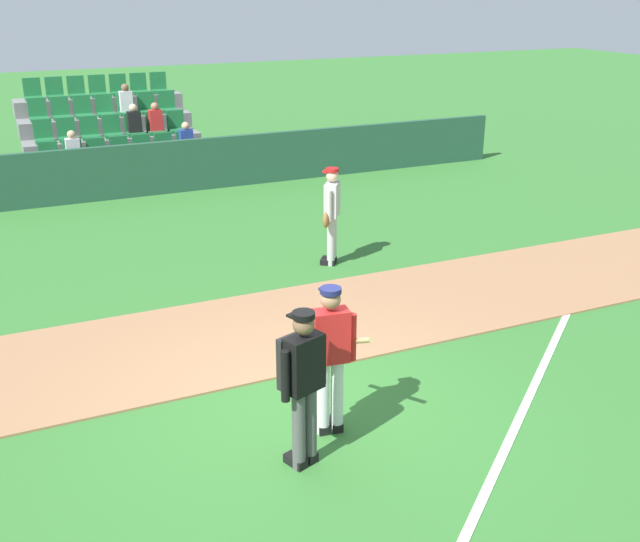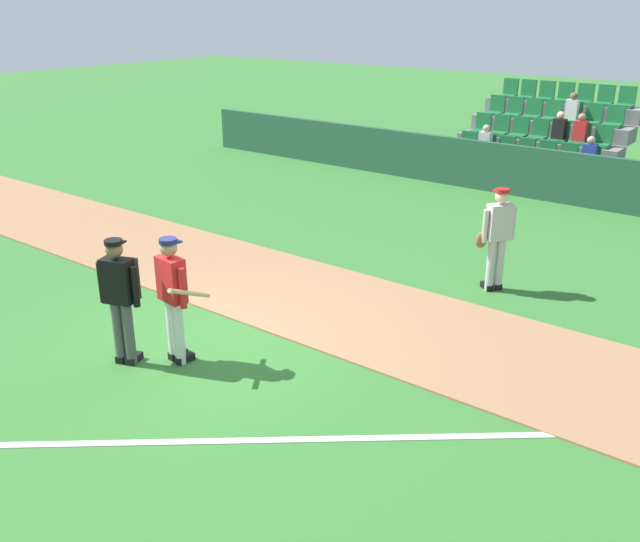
# 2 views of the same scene
# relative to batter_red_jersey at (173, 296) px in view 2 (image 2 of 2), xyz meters

# --- Properties ---
(ground_plane) EXTENTS (80.00, 80.00, 0.00)m
(ground_plane) POSITION_rel_batter_red_jersey_xyz_m (-0.05, 0.51, -0.97)
(ground_plane) COLOR #33702D
(infield_dirt_path) EXTENTS (28.00, 2.76, 0.03)m
(infield_dirt_path) POSITION_rel_batter_red_jersey_xyz_m (-0.05, 2.75, -0.95)
(infield_dirt_path) COLOR #9E704C
(infield_dirt_path) RESTS_ON ground
(foul_line_chalk) EXTENTS (9.35, 7.68, 0.01)m
(foul_line_chalk) POSITION_rel_batter_red_jersey_xyz_m (2.95, 0.01, -0.96)
(foul_line_chalk) COLOR white
(foul_line_chalk) RESTS_ON ground
(dugout_fence) EXTENTS (20.00, 0.16, 1.25)m
(dugout_fence) POSITION_rel_batter_red_jersey_xyz_m (-0.05, 10.99, -0.34)
(dugout_fence) COLOR #234C38
(dugout_fence) RESTS_ON ground
(stadium_bleachers) EXTENTS (4.45, 3.80, 2.45)m
(stadium_bleachers) POSITION_rel_batter_red_jersey_xyz_m (-0.03, 13.28, -0.23)
(stadium_bleachers) COLOR slate
(stadium_bleachers) RESTS_ON ground
(batter_red_jersey) EXTENTS (0.65, 0.79, 1.76)m
(batter_red_jersey) POSITION_rel_batter_red_jersey_xyz_m (0.00, 0.00, 0.00)
(batter_red_jersey) COLOR silver
(batter_red_jersey) RESTS_ON ground
(umpire_home_plate) EXTENTS (0.56, 0.40, 1.76)m
(umpire_home_plate) POSITION_rel_batter_red_jersey_xyz_m (-0.52, -0.44, 0.03)
(umpire_home_plate) COLOR #4C4C4C
(umpire_home_plate) RESTS_ON ground
(runner_grey_jersey) EXTENTS (0.52, 0.55, 1.76)m
(runner_grey_jersey) POSITION_rel_batter_red_jersey_xyz_m (2.33, 4.92, -0.01)
(runner_grey_jersey) COLOR #B2B2B2
(runner_grey_jersey) RESTS_ON ground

